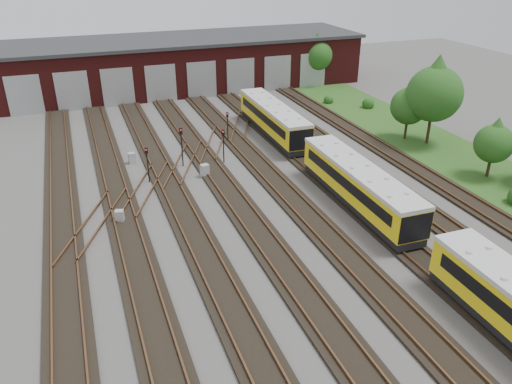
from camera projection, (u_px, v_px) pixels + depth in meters
name	position (u px, v px, depth m)	size (l,w,h in m)	color
ground	(294.00, 237.00, 32.31)	(120.00, 120.00, 0.00)	#4D4A47
track_network	(288.00, 231.00, 32.70)	(30.40, 70.00, 0.33)	black
maintenance_shed	(167.00, 64.00, 64.43)	(51.00, 12.50, 6.35)	#4A1312
grass_verge	(435.00, 147.00, 46.64)	(8.00, 55.00, 0.05)	#1F4B19
metro_train	(359.00, 185.00, 35.30)	(2.61, 45.37, 2.75)	black
signal_mast_0	(147.00, 160.00, 38.95)	(0.24, 0.23, 2.91)	black
signal_mast_1	(182.00, 142.00, 41.71)	(0.27, 0.25, 3.40)	black
signal_mast_2	(223.00, 142.00, 42.52)	(0.29, 0.28, 2.97)	black
signal_mast_3	(228.00, 123.00, 46.89)	(0.26, 0.25, 2.98)	black
relay_cabinet_0	(120.00, 217.00, 33.72)	(0.56, 0.47, 0.94)	#9FA2A4
relay_cabinet_1	(132.00, 158.00, 42.99)	(0.57, 0.48, 0.95)	#9FA2A4
relay_cabinet_2	(205.00, 171.00, 40.48)	(0.63, 0.52, 1.05)	#9FA2A4
relay_cabinet_3	(281.00, 117.00, 52.94)	(0.66, 0.55, 1.11)	#9FA2A4
relay_cabinet_4	(276.00, 128.00, 50.04)	(0.55, 0.45, 0.91)	#9FA2A4
tree_0	(317.00, 51.00, 65.69)	(4.13, 4.13, 6.84)	#332117
tree_1	(410.00, 102.00, 46.94)	(3.50, 3.50, 5.81)	#332117
tree_2	(435.00, 87.00, 45.15)	(5.06, 5.06, 8.39)	#332117
tree_3	(495.00, 139.00, 39.19)	(3.06, 3.06, 5.07)	#332117
bush_1	(329.00, 99.00, 59.31)	(1.16, 1.16, 1.16)	#174413
bush_2	(368.00, 102.00, 57.53)	(1.40, 1.40, 1.40)	#174413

